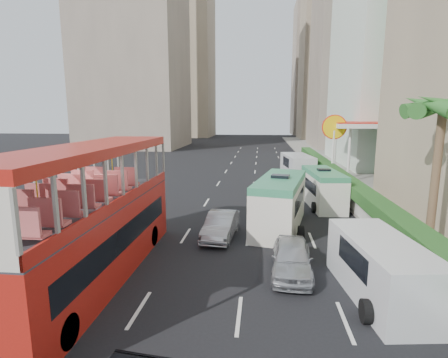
# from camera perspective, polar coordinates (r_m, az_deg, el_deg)

# --- Properties ---
(ground_plane) EXTENTS (200.00, 200.00, 0.00)m
(ground_plane) POSITION_cam_1_polar(r_m,az_deg,el_deg) (13.38, 4.81, -16.92)
(ground_plane) COLOR black
(ground_plane) RESTS_ON ground
(double_decker_bus) EXTENTS (2.50, 11.00, 5.06)m
(double_decker_bus) POSITION_cam_1_polar(r_m,az_deg,el_deg) (13.87, -20.75, -5.34)
(double_decker_bus) COLOR red
(double_decker_bus) RESTS_ON ground
(car_silver_lane_a) EXTENTS (1.71, 3.96, 1.27)m
(car_silver_lane_a) POSITION_cam_1_polar(r_m,az_deg,el_deg) (18.05, -0.51, -9.47)
(car_silver_lane_a) COLOR #ADAFB4
(car_silver_lane_a) RESTS_ON ground
(car_silver_lane_b) EXTENTS (1.78, 3.93, 1.31)m
(car_silver_lane_b) POSITION_cam_1_polar(r_m,az_deg,el_deg) (14.46, 10.90, -14.89)
(car_silver_lane_b) COLOR #ADAFB4
(car_silver_lane_b) RESTS_ON ground
(van_asset) EXTENTS (2.62, 4.91, 1.31)m
(van_asset) POSITION_cam_1_polar(r_m,az_deg,el_deg) (29.16, 8.14, -1.85)
(van_asset) COLOR silver
(van_asset) RESTS_ON ground
(minibus_near) EXTENTS (3.37, 6.62, 2.80)m
(minibus_near) POSITION_cam_1_polar(r_m,az_deg,el_deg) (19.35, 9.08, -3.88)
(minibus_near) COLOR silver
(minibus_near) RESTS_ON ground
(minibus_far) EXTENTS (2.34, 5.64, 2.43)m
(minibus_far) POSITION_cam_1_polar(r_m,az_deg,el_deg) (24.70, 15.82, -1.48)
(minibus_far) COLOR silver
(minibus_far) RESTS_ON ground
(panel_van_near) EXTENTS (2.66, 5.27, 2.02)m
(panel_van_near) POSITION_cam_1_polar(r_m,az_deg,el_deg) (13.28, 24.27, -13.25)
(panel_van_near) COLOR silver
(panel_van_near) RESTS_ON ground
(panel_van_far) EXTENTS (3.04, 5.94, 2.27)m
(panel_van_far) POSITION_cam_1_polar(r_m,az_deg,el_deg) (35.19, 11.87, 2.01)
(panel_van_far) COLOR silver
(panel_van_far) RESTS_ON ground
(sidewalk) EXTENTS (6.00, 120.00, 0.18)m
(sidewalk) POSITION_cam_1_polar(r_m,az_deg,el_deg) (38.41, 19.22, 0.76)
(sidewalk) COLOR #99968C
(sidewalk) RESTS_ON ground
(kerb_wall) EXTENTS (0.30, 44.00, 1.00)m
(kerb_wall) POSITION_cam_1_polar(r_m,az_deg,el_deg) (27.13, 18.72, -1.76)
(kerb_wall) COLOR silver
(kerb_wall) RESTS_ON sidewalk
(hedge) EXTENTS (1.10, 44.00, 0.70)m
(hedge) POSITION_cam_1_polar(r_m,az_deg,el_deg) (26.98, 18.82, 0.01)
(hedge) COLOR #2D6626
(hedge) RESTS_ON kerb_wall
(palm_tree) EXTENTS (0.36, 0.36, 6.40)m
(palm_tree) POSITION_cam_1_polar(r_m,az_deg,el_deg) (17.84, 31.23, 0.01)
(palm_tree) COLOR brown
(palm_tree) RESTS_ON sidewalk
(shell_station) EXTENTS (6.50, 8.00, 5.50)m
(shell_station) POSITION_cam_1_polar(r_m,az_deg,el_deg) (36.40, 21.71, 4.33)
(shell_station) COLOR silver
(shell_station) RESTS_ON ground
(tower_mid) EXTENTS (16.00, 16.00, 50.00)m
(tower_mid) POSITION_cam_1_polar(r_m,az_deg,el_deg) (74.56, 21.64, 24.36)
(tower_mid) COLOR gray
(tower_mid) RESTS_ON ground
(tower_far_a) EXTENTS (14.00, 14.00, 44.00)m
(tower_far_a) POSITION_cam_1_polar(r_m,az_deg,el_deg) (96.70, 16.93, 19.40)
(tower_far_a) COLOR tan
(tower_far_a) RESTS_ON ground
(tower_far_b) EXTENTS (14.00, 14.00, 40.00)m
(tower_far_b) POSITION_cam_1_polar(r_m,az_deg,el_deg) (117.92, 14.82, 16.81)
(tower_far_b) COLOR gray
(tower_far_b) RESTS_ON ground
(tower_left_a) EXTENTS (18.00, 18.00, 52.00)m
(tower_left_a) POSITION_cam_1_polar(r_m,az_deg,el_deg) (73.85, -14.83, 25.67)
(tower_left_a) COLOR gray
(tower_left_a) RESTS_ON ground
(tower_left_b) EXTENTS (16.00, 16.00, 46.00)m
(tower_left_b) POSITION_cam_1_polar(r_m,az_deg,el_deg) (105.63, -6.57, 19.51)
(tower_left_b) COLOR tan
(tower_left_b) RESTS_ON ground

